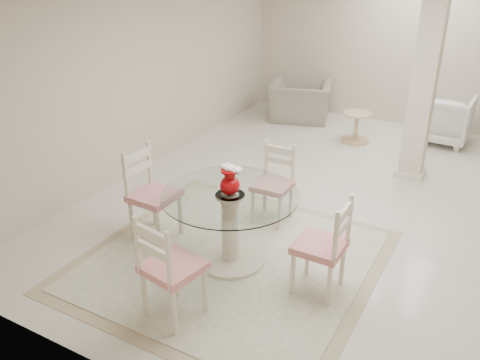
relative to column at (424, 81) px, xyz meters
The scene contains 13 objects.
ground 1.94m from the column, 111.04° to the right, with size 7.00×7.00×0.00m, color beige.
room_shell 1.48m from the column, 111.04° to the right, with size 6.02×7.02×2.71m.
column is the anchor object (origin of this frame).
area_rug 3.55m from the column, 110.45° to the right, with size 2.86×2.86×0.02m.
dining_table 3.42m from the column, 110.45° to the right, with size 1.35×1.35×0.78m.
red_vase 3.31m from the column, 110.47° to the right, with size 0.23×0.20×0.30m.
dining_chair_east 3.18m from the column, 92.36° to the right, with size 0.44×0.44×1.08m.
dining_chair_north 2.49m from the column, 119.01° to the right, with size 0.42×0.43×1.03m.
dining_chair_west 3.83m from the column, 125.33° to the right, with size 0.48×0.48×1.15m.
dining_chair_south 4.33m from the column, 105.91° to the right, with size 0.52×0.52×1.13m.
recliner_taupe 2.96m from the column, 147.15° to the left, with size 1.07×0.94×0.70m, color gray.
armchair_white 1.90m from the column, 85.47° to the left, with size 0.83×0.86×0.78m, color silver.
side_table 1.82m from the column, 139.79° to the left, with size 0.47×0.47×0.49m.
Camera 1 is at (1.58, -5.57, 3.02)m, focal length 38.00 mm.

